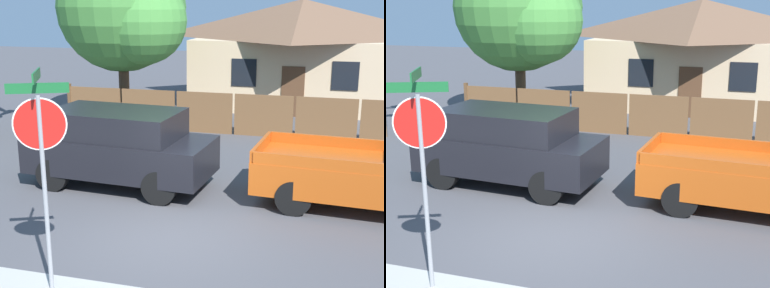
{
  "view_description": "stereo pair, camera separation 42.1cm",
  "coord_description": "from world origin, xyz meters",
  "views": [
    {
      "loc": [
        2.97,
        -9.15,
        4.4
      ],
      "look_at": [
        0.14,
        1.04,
        1.6
      ],
      "focal_mm": 50.0,
      "sensor_mm": 36.0,
      "label": 1
    },
    {
      "loc": [
        3.37,
        -9.03,
        4.4
      ],
      "look_at": [
        0.14,
        1.04,
        1.6
      ],
      "focal_mm": 50.0,
      "sensor_mm": 36.0,
      "label": 2
    }
  ],
  "objects": [
    {
      "name": "red_suv",
      "position": [
        -2.12,
        2.52,
        1.03
      ],
      "size": [
        4.61,
        2.31,
        1.9
      ],
      "rotation": [
        0.0,
        0.0,
        -0.07
      ],
      "color": "black",
      "rests_on": "ground"
    },
    {
      "name": "house",
      "position": [
        1.2,
        15.44,
        2.37
      ],
      "size": [
        9.4,
        7.33,
        4.57
      ],
      "color": "beige",
      "rests_on": "ground"
    },
    {
      "name": "wooden_fence",
      "position": [
        0.57,
        8.49,
        0.71
      ],
      "size": [
        14.54,
        0.12,
        1.52
      ],
      "color": "brown",
      "rests_on": "ground"
    },
    {
      "name": "ground_plane",
      "position": [
        0.0,
        0.0,
        0.0
      ],
      "size": [
        80.0,
        80.0,
        0.0
      ],
      "primitive_type": "plane",
      "color": "#47474C"
    },
    {
      "name": "oak_tree",
      "position": [
        -4.78,
        9.69,
        4.15
      ],
      "size": [
        5.03,
        4.79,
        6.66
      ],
      "color": "brown",
      "rests_on": "ground"
    },
    {
      "name": "stop_sign",
      "position": [
        -1.21,
        -2.42,
        2.37
      ],
      "size": [
        0.83,
        0.74,
        3.47
      ],
      "rotation": [
        0.0,
        0.0,
        0.43
      ],
      "color": "gray",
      "rests_on": "ground"
    }
  ]
}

